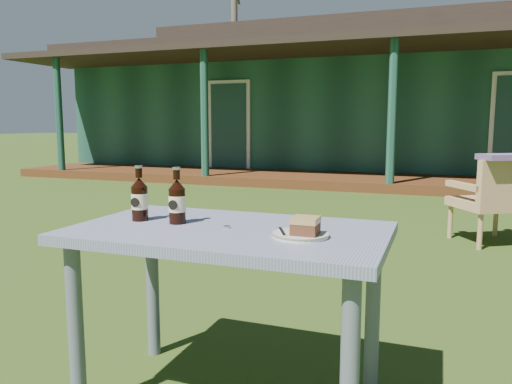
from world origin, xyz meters
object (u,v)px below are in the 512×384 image
at_px(plate, 300,235).
at_px(cola_bottle_far, 140,199).
at_px(cafe_table, 229,253).
at_px(armchair_left, 496,196).
at_px(cake_slice, 305,225).
at_px(cola_bottle_near, 177,201).

xyz_separation_m(plate, cola_bottle_far, (-0.70, 0.06, 0.08)).
height_order(cafe_table, armchair_left, armchair_left).
xyz_separation_m(cake_slice, cola_bottle_near, (-0.55, 0.07, 0.05)).
bearing_deg(cafe_table, cake_slice, -11.49).
bearing_deg(cola_bottle_far, cola_bottle_near, -0.27).
bearing_deg(armchair_left, plate, -105.79).
height_order(cafe_table, cola_bottle_far, cola_bottle_far).
xyz_separation_m(cola_bottle_near, cola_bottle_far, (-0.18, 0.00, 0.00)).
xyz_separation_m(cafe_table, cola_bottle_near, (-0.23, 0.01, 0.19)).
bearing_deg(cafe_table, plate, -9.53).
relative_size(cafe_table, plate, 5.88).
bearing_deg(cake_slice, plate, 145.12).
bearing_deg(armchair_left, cola_bottle_far, -116.67).
relative_size(cola_bottle_near, cola_bottle_far, 1.00).
xyz_separation_m(plate, armchair_left, (0.94, 3.33, -0.28)).
xyz_separation_m(cafe_table, plate, (0.30, -0.05, 0.11)).
distance_m(plate, armchair_left, 3.47).
xyz_separation_m(cola_bottle_far, armchair_left, (1.64, 3.27, -0.36)).
relative_size(plate, cola_bottle_near, 0.90).
relative_size(plate, armchair_left, 0.26).
xyz_separation_m(cafe_table, cake_slice, (0.32, -0.06, 0.15)).
relative_size(cafe_table, cake_slice, 13.04).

